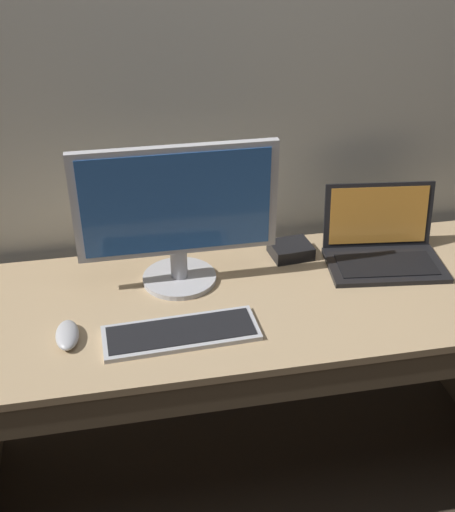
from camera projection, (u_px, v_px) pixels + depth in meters
The scene contains 7 objects.
ground_plane at pixel (251, 469), 2.16m from camera, with size 14.00×14.00×0.00m, color #382D23.
desk at pixel (255, 356), 1.87m from camera, with size 1.76×0.63×0.72m.
laptop_black at pixel (382, 245), 1.93m from camera, with size 0.37×0.29×0.22m.
external_monitor at pixel (177, 214), 1.73m from camera, with size 0.56×0.22×0.42m.
wired_keyboard at pixel (181, 333), 1.63m from camera, with size 0.41×0.16×0.02m.
computer_mouse at pixel (67, 335), 1.61m from camera, with size 0.06×0.12×0.03m, color #B7B7BC.
external_drive_box at pixel (291, 250), 1.96m from camera, with size 0.12×0.10×0.04m, color black.
Camera 1 is at (-0.35, -1.43, 1.74)m, focal length 44.31 mm.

